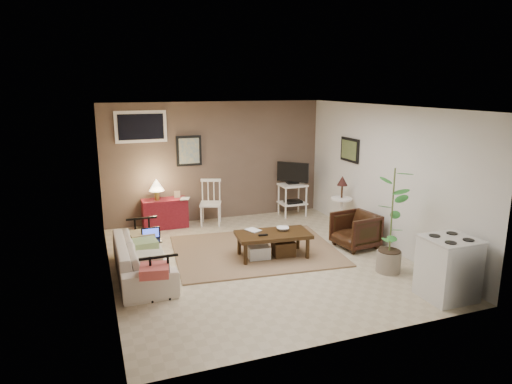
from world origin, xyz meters
name	(u,v)px	position (x,y,z in m)	size (l,w,h in m)	color
floor	(259,260)	(0.00, 0.00, 0.00)	(5.00, 5.00, 0.00)	#C1B293
art_back	(189,151)	(-0.55, 2.48, 1.45)	(0.50, 0.03, 0.60)	black
art_right	(350,150)	(2.23, 1.05, 1.52)	(0.03, 0.60, 0.45)	black
window	(141,127)	(-1.45, 2.48, 1.95)	(0.96, 0.03, 0.60)	white
rug	(255,250)	(0.08, 0.40, 0.01)	(2.65, 2.12, 0.03)	#84654D
coffee_table	(272,243)	(0.24, 0.04, 0.25)	(1.22, 0.72, 0.44)	#311E0D
sofa	(142,252)	(-1.80, 0.03, 0.36)	(1.86, 0.54, 0.73)	white
sofa_pillows	(147,251)	(-1.76, -0.18, 0.45)	(0.36, 1.77, 0.12)	beige
sofa_end_rails	(150,254)	(-1.69, 0.03, 0.31)	(0.50, 1.86, 0.62)	black
laptop	(151,237)	(-1.62, 0.35, 0.47)	(0.29, 0.21, 0.19)	black
red_console	(164,211)	(-1.12, 2.25, 0.34)	(0.85, 0.38, 0.99)	maroon
spindle_chair	(211,204)	(-0.22, 2.14, 0.42)	(0.52, 0.52, 0.89)	white
tv_stand	(293,188)	(1.56, 2.14, 0.61)	(0.54, 0.52, 1.15)	white
side_table	(342,197)	(1.99, 0.88, 0.66)	(0.40, 0.40, 1.06)	white
armchair	(356,229)	(1.75, -0.01, 0.33)	(0.65, 0.60, 0.66)	black
potted_plant	(392,217)	(1.64, -1.09, 0.85)	(0.40, 0.40, 1.60)	gray
stove	(448,268)	(1.83, -2.06, 0.41)	(0.63, 0.59, 0.83)	silver
bowl	(283,224)	(0.45, 0.11, 0.52)	(0.20, 0.05, 0.20)	#311E0D
book_table	(249,225)	(-0.10, 0.21, 0.54)	(0.18, 0.02, 0.24)	#311E0D
book_console	(180,194)	(-0.82, 2.13, 0.68)	(0.17, 0.02, 0.22)	#311E0D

